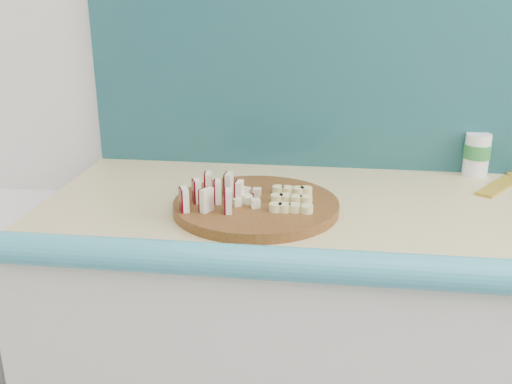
% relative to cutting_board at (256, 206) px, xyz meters
% --- Properties ---
extents(cutting_board, '(0.36, 0.36, 0.02)m').
position_rel_cutting_board_xyz_m(cutting_board, '(0.00, 0.00, 0.00)').
color(cutting_board, '#45230E').
rests_on(cutting_board, kitchen_counter).
extents(apple_wedges, '(0.12, 0.14, 0.05)m').
position_rel_cutting_board_xyz_m(apple_wedges, '(-0.09, -0.03, 0.03)').
color(apple_wedges, beige).
rests_on(apple_wedges, cutting_board).
extents(apple_chunks, '(0.06, 0.06, 0.02)m').
position_rel_cutting_board_xyz_m(apple_chunks, '(-0.02, -0.00, 0.02)').
color(apple_chunks, beige).
rests_on(apple_chunks, cutting_board).
extents(banana_slices, '(0.09, 0.13, 0.02)m').
position_rel_cutting_board_xyz_m(banana_slices, '(0.07, 0.00, 0.02)').
color(banana_slices, '#DDD587').
rests_on(banana_slices, cutting_board).
extents(canister, '(0.06, 0.06, 0.11)m').
position_rel_cutting_board_xyz_m(canister, '(0.51, 0.32, 0.04)').
color(canister, white).
rests_on(canister, kitchen_counter).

